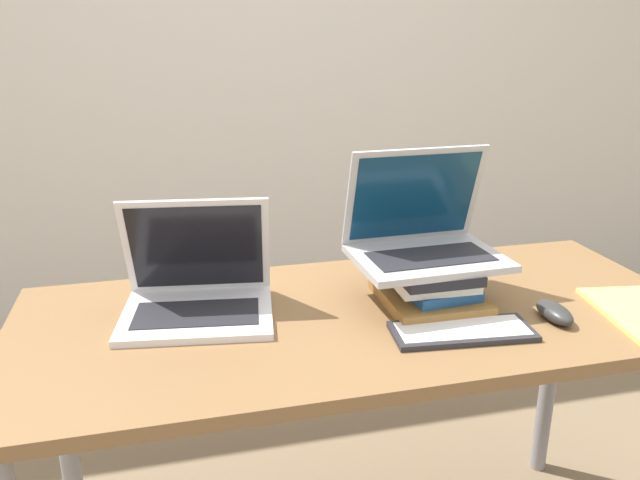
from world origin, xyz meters
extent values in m
cube|color=silver|center=(0.00, 1.94, 1.35)|extent=(8.00, 0.05, 2.70)
cube|color=brown|center=(0.00, 0.33, 0.75)|extent=(1.55, 0.66, 0.03)
cylinder|color=gray|center=(-0.71, 0.60, 0.37)|extent=(0.05, 0.05, 0.74)
cylinder|color=gray|center=(0.71, 0.60, 0.37)|extent=(0.05, 0.05, 0.74)
cube|color=silver|center=(-0.36, 0.39, 0.78)|extent=(0.36, 0.30, 0.02)
cube|color=#232328|center=(-0.36, 0.37, 0.79)|extent=(0.29, 0.17, 0.00)
cube|color=silver|center=(-0.35, 0.47, 0.91)|extent=(0.34, 0.14, 0.25)
cube|color=black|center=(-0.35, 0.47, 0.90)|extent=(0.30, 0.12, 0.21)
cube|color=olive|center=(0.17, 0.34, 0.78)|extent=(0.22, 0.25, 0.03)
cube|color=#235693|center=(0.18, 0.36, 0.81)|extent=(0.17, 0.24, 0.02)
cube|color=white|center=(0.16, 0.34, 0.84)|extent=(0.19, 0.21, 0.03)
cube|color=black|center=(0.16, 0.35, 0.86)|extent=(0.18, 0.26, 0.02)
cube|color=#B2B2B7|center=(0.16, 0.34, 0.88)|extent=(0.34, 0.26, 0.02)
cube|color=#232328|center=(0.16, 0.32, 0.89)|extent=(0.28, 0.14, 0.00)
cube|color=#B2B2B7|center=(0.16, 0.43, 1.01)|extent=(0.34, 0.09, 0.24)
cube|color=#0A2D4C|center=(0.16, 0.42, 1.00)|extent=(0.30, 0.07, 0.21)
cube|color=#28282D|center=(0.17, 0.17, 0.78)|extent=(0.31, 0.15, 0.01)
cube|color=silver|center=(0.17, 0.17, 0.78)|extent=(0.28, 0.12, 0.00)
ellipsoid|color=#2D2D2D|center=(0.40, 0.19, 0.79)|extent=(0.06, 0.11, 0.04)
camera|label=1|loc=(-0.40, -0.90, 1.38)|focal=35.00mm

